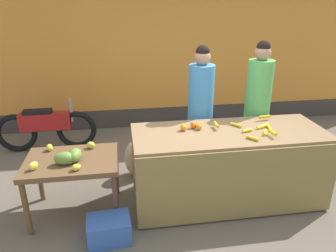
{
  "coord_description": "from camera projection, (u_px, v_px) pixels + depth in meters",
  "views": [
    {
      "loc": [
        -0.87,
        -3.23,
        2.35
      ],
      "look_at": [
        -0.34,
        0.15,
        0.97
      ],
      "focal_mm": 33.73,
      "sensor_mm": 36.0,
      "label": 1
    }
  ],
  "objects": [
    {
      "name": "ground_plane",
      "position": [
        196.0,
        200.0,
        3.96
      ],
      "size": [
        24.0,
        24.0,
        0.0
      ],
      "primitive_type": "plane",
      "color": "#665B4C"
    },
    {
      "name": "market_wall_back",
      "position": [
        165.0,
        34.0,
        5.81
      ],
      "size": [
        9.09,
        0.23,
        3.55
      ],
      "color": "orange",
      "rests_on": "ground"
    },
    {
      "name": "fruit_stall_counter",
      "position": [
        227.0,
        166.0,
        3.83
      ],
      "size": [
        2.27,
        0.9,
        0.92
      ],
      "color": "olive",
      "rests_on": "ground"
    },
    {
      "name": "side_table_wooden",
      "position": [
        72.0,
        166.0,
        3.53
      ],
      "size": [
        1.02,
        0.73,
        0.7
      ],
      "color": "brown",
      "rests_on": "ground"
    },
    {
      "name": "banana_bunch_pile",
      "position": [
        255.0,
        128.0,
        3.71
      ],
      "size": [
        0.78,
        0.64,
        0.07
      ],
      "color": "gold",
      "rests_on": "fruit_stall_counter"
    },
    {
      "name": "orange_pile",
      "position": [
        192.0,
        126.0,
        3.71
      ],
      "size": [
        0.26,
        0.14,
        0.08
      ],
      "color": "orange",
      "rests_on": "fruit_stall_counter"
    },
    {
      "name": "mango_papaya_pile",
      "position": [
        68.0,
        157.0,
        3.42
      ],
      "size": [
        0.67,
        0.63,
        0.14
      ],
      "color": "yellow",
      "rests_on": "side_table_wooden"
    },
    {
      "name": "vendor_woman_blue_shirt",
      "position": [
        200.0,
        113.0,
        4.28
      ],
      "size": [
        0.34,
        0.34,
        1.82
      ],
      "color": "#33333D",
      "rests_on": "ground"
    },
    {
      "name": "vendor_woman_green_shirt",
      "position": [
        257.0,
        109.0,
        4.35
      ],
      "size": [
        0.34,
        0.34,
        1.86
      ],
      "color": "#33333D",
      "rests_on": "ground"
    },
    {
      "name": "parked_motorcycle",
      "position": [
        46.0,
        127.0,
        5.16
      ],
      "size": [
        1.6,
        0.18,
        0.88
      ],
      "color": "black",
      "rests_on": "ground"
    },
    {
      "name": "produce_crate",
      "position": [
        109.0,
        229.0,
        3.27
      ],
      "size": [
        0.46,
        0.35,
        0.26
      ],
      "primitive_type": "cube",
      "rotation": [
        0.0,
        0.0,
        0.07
      ],
      "color": "#3359A5",
      "rests_on": "ground"
    },
    {
      "name": "produce_sack",
      "position": [
        137.0,
        158.0,
        4.44
      ],
      "size": [
        0.42,
        0.37,
        0.55
      ],
      "primitive_type": "ellipsoid",
      "rotation": [
        0.0,
        0.0,
        0.22
      ],
      "color": "tan",
      "rests_on": "ground"
    }
  ]
}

